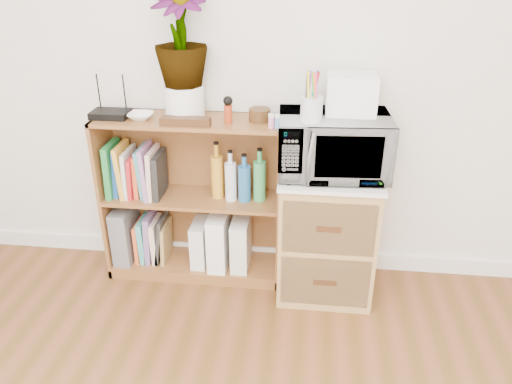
# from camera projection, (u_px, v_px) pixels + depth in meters

# --- Properties ---
(skirting_board) EXTENTS (4.00, 0.02, 0.10)m
(skirting_board) POSITION_uv_depth(u_px,v_px,m) (258.00, 253.00, 3.08)
(skirting_board) COLOR white
(skirting_board) RESTS_ON ground
(bookshelf) EXTENTS (1.00, 0.30, 0.95)m
(bookshelf) POSITION_uv_depth(u_px,v_px,m) (193.00, 200.00, 2.81)
(bookshelf) COLOR brown
(bookshelf) RESTS_ON ground
(wicker_unit) EXTENTS (0.50, 0.45, 0.70)m
(wicker_unit) POSITION_uv_depth(u_px,v_px,m) (326.00, 234.00, 2.72)
(wicker_unit) COLOR #9E7542
(wicker_unit) RESTS_ON ground
(microwave) EXTENTS (0.57, 0.40, 0.30)m
(microwave) POSITION_uv_depth(u_px,v_px,m) (333.00, 145.00, 2.48)
(microwave) COLOR silver
(microwave) RESTS_ON wicker_unit
(pen_cup) EXTENTS (0.10, 0.10, 0.11)m
(pen_cup) POSITION_uv_depth(u_px,v_px,m) (311.00, 109.00, 2.32)
(pen_cup) COLOR silver
(pen_cup) RESTS_ON microwave
(small_appliance) EXTENTS (0.24, 0.20, 0.19)m
(small_appliance) POSITION_uv_depth(u_px,v_px,m) (351.00, 94.00, 2.41)
(small_appliance) COLOR white
(small_appliance) RESTS_ON microwave
(router) EXTENTS (0.19, 0.13, 0.04)m
(router) POSITION_uv_depth(u_px,v_px,m) (110.00, 114.00, 2.61)
(router) COLOR black
(router) RESTS_ON bookshelf
(white_bowl) EXTENTS (0.13, 0.13, 0.03)m
(white_bowl) POSITION_uv_depth(u_px,v_px,m) (141.00, 116.00, 2.58)
(white_bowl) COLOR white
(white_bowl) RESTS_ON bookshelf
(plant_pot) EXTENTS (0.20, 0.20, 0.17)m
(plant_pot) POSITION_uv_depth(u_px,v_px,m) (185.00, 102.00, 2.57)
(plant_pot) COLOR white
(plant_pot) RESTS_ON bookshelf
(potted_plant) EXTENTS (0.27, 0.27, 0.49)m
(potted_plant) POSITION_uv_depth(u_px,v_px,m) (180.00, 36.00, 2.43)
(potted_plant) COLOR #387B31
(potted_plant) RESTS_ON plant_pot
(trinket_box) EXTENTS (0.25, 0.06, 0.04)m
(trinket_box) POSITION_uv_depth(u_px,v_px,m) (185.00, 121.00, 2.49)
(trinket_box) COLOR #3B2510
(trinket_box) RESTS_ON bookshelf
(kokeshi_doll) EXTENTS (0.04, 0.04, 0.09)m
(kokeshi_doll) POSITION_uv_depth(u_px,v_px,m) (228.00, 114.00, 2.51)
(kokeshi_doll) COLOR #A53114
(kokeshi_doll) RESTS_ON bookshelf
(wooden_bowl) EXTENTS (0.11, 0.11, 0.06)m
(wooden_bowl) POSITION_uv_depth(u_px,v_px,m) (260.00, 115.00, 2.55)
(wooden_bowl) COLOR #35210E
(wooden_bowl) RESTS_ON bookshelf
(paint_jars) EXTENTS (0.10, 0.04, 0.05)m
(paint_jars) POSITION_uv_depth(u_px,v_px,m) (278.00, 123.00, 2.45)
(paint_jars) COLOR pink
(paint_jars) RESTS_ON bookshelf
(file_box) EXTENTS (0.10, 0.27, 0.33)m
(file_box) POSITION_uv_depth(u_px,v_px,m) (126.00, 232.00, 2.95)
(file_box) COLOR slate
(file_box) RESTS_ON bookshelf
(magazine_holder_left) EXTENTS (0.08, 0.21, 0.26)m
(magazine_holder_left) POSITION_uv_depth(u_px,v_px,m) (200.00, 242.00, 2.92)
(magazine_holder_left) COLOR silver
(magazine_holder_left) RESTS_ON bookshelf
(magazine_holder_mid) EXTENTS (0.10, 0.26, 0.33)m
(magazine_holder_mid) POSITION_uv_depth(u_px,v_px,m) (219.00, 239.00, 2.89)
(magazine_holder_mid) COLOR white
(magazine_holder_mid) RESTS_ON bookshelf
(magazine_holder_right) EXTENTS (0.10, 0.24, 0.30)m
(magazine_holder_right) POSITION_uv_depth(u_px,v_px,m) (241.00, 242.00, 2.88)
(magazine_holder_right) COLOR silver
(magazine_holder_right) RESTS_ON bookshelf
(cookbooks) EXTENTS (0.30, 0.20, 0.30)m
(cookbooks) POSITION_uv_depth(u_px,v_px,m) (136.00, 171.00, 2.77)
(cookbooks) COLOR #23833A
(cookbooks) RESTS_ON bookshelf
(liquor_bottles) EXTENTS (0.30, 0.07, 0.31)m
(liquor_bottles) POSITION_uv_depth(u_px,v_px,m) (238.00, 175.00, 2.70)
(liquor_bottles) COLOR gold
(liquor_bottles) RESTS_ON bookshelf
(lower_books) EXTENTS (0.19, 0.19, 0.30)m
(lower_books) POSITION_uv_depth(u_px,v_px,m) (153.00, 238.00, 2.95)
(lower_books) COLOR orange
(lower_books) RESTS_ON bookshelf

